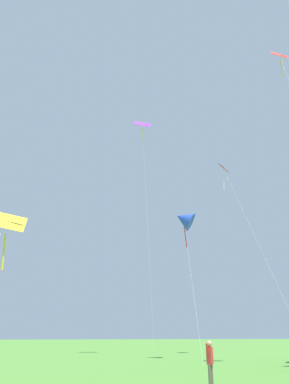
% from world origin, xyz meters
% --- Properties ---
extents(kite_pink_low, '(1.49, 11.93, 20.61)m').
position_xyz_m(kite_pink_low, '(19.76, 35.34, 18.85)').
color(kite_pink_low, pink).
rests_on(kite_pink_low, ground_plane).
extents(kite_purple_streamer, '(2.18, 5.75, 25.77)m').
position_xyz_m(kite_purple_streamer, '(10.59, 37.16, 24.01)').
color(kite_purple_streamer, purple).
rests_on(kite_purple_streamer, ground_plane).
extents(kite_yellow_diamond, '(3.21, 5.80, 8.47)m').
position_xyz_m(kite_yellow_diamond, '(-1.45, 19.99, 7.27)').
color(kite_yellow_diamond, yellow).
rests_on(kite_yellow_diamond, ground_plane).
extents(kite_blue_delta, '(2.89, 8.07, 12.57)m').
position_xyz_m(kite_blue_delta, '(12.44, 29.44, 11.49)').
color(kite_blue_delta, blue).
rests_on(kite_blue_delta, ground_plane).
extents(kite_red_high, '(4.45, 9.82, 23.39)m').
position_xyz_m(kite_red_high, '(17.33, 19.46, 21.26)').
color(kite_red_high, red).
rests_on(kite_red_high, ground_plane).
extents(person_in_red_shirt, '(0.44, 0.40, 1.61)m').
position_xyz_m(person_in_red_shirt, '(6.98, 12.38, 0.97)').
color(person_in_red_shirt, '#665B4C').
rests_on(person_in_red_shirt, ground_plane).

